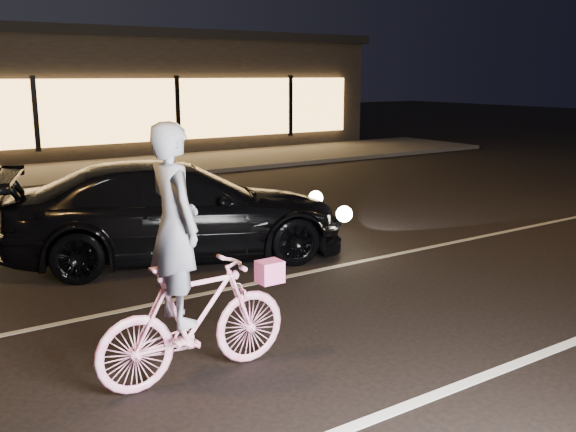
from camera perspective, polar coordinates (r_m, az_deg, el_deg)
ground at (r=7.20m, az=6.76°, el=-9.90°), size 90.00×90.00×0.00m
lane_stripe_near at (r=6.24m, az=15.98°, el=-13.93°), size 60.00×0.12×0.01m
lane_stripe_far at (r=8.72m, az=-1.82°, el=-5.76°), size 60.00×0.10×0.01m
sidewalk at (r=18.75m, az=-19.95°, el=3.54°), size 30.00×4.00×0.12m
storefront at (r=24.40m, az=-23.80°, el=10.07°), size 25.40×8.42×4.20m
cyclist at (r=5.82m, az=-8.76°, el=-6.68°), size 1.87×0.64×2.35m
sedan at (r=9.76m, az=-9.77°, el=0.48°), size 5.42×3.46×1.46m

